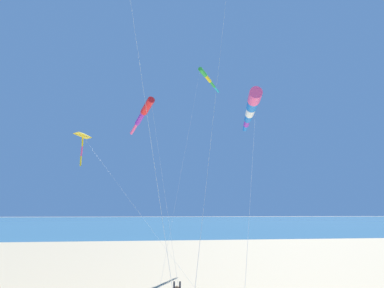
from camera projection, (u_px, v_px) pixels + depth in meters
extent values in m
cube|color=#386B84|center=(162.00, 220.00, 168.43)|extent=(240.00, 600.00, 0.01)
sphere|color=brown|center=(177.00, 288.00, 14.09)|extent=(0.21, 0.21, 0.21)
cylinder|color=#232328|center=(174.00, 287.00, 14.23)|extent=(0.34, 0.11, 0.42)
cylinder|color=#232328|center=(180.00, 287.00, 14.24)|extent=(0.34, 0.11, 0.42)
pyramid|color=yellow|center=(83.00, 134.00, 23.57)|extent=(1.69, 1.14, 0.40)
cylinder|color=black|center=(83.00, 136.00, 23.55)|extent=(0.06, 1.47, 0.31)
cylinder|color=yellow|center=(83.00, 141.00, 23.47)|extent=(0.19, 0.19, 0.75)
cylinder|color=#EF4C93|center=(82.00, 151.00, 23.36)|extent=(0.25, 0.22, 0.76)
cylinder|color=yellow|center=(81.00, 161.00, 23.25)|extent=(0.14, 0.12, 0.75)
cylinder|color=white|center=(133.00, 205.00, 20.10)|extent=(5.85, 8.40, 10.38)
cylinder|color=green|center=(203.00, 72.00, 32.49)|extent=(1.59, 1.16, 0.49)
cylinder|color=yellow|center=(208.00, 78.00, 33.89)|extent=(1.55, 1.09, 0.41)
cylinder|color=green|center=(212.00, 84.00, 35.29)|extent=(1.51, 1.02, 0.33)
cylinder|color=#1EB7C6|center=(216.00, 89.00, 36.69)|extent=(1.46, 0.94, 0.25)
cylinder|color=white|center=(186.00, 148.00, 23.52)|extent=(12.30, 4.18, 19.06)
cylinder|color=white|center=(215.00, 98.00, 11.10)|extent=(7.11, 3.24, 17.54)
cylinder|color=red|center=(147.00, 106.00, 22.33)|extent=(1.96, 1.08, 0.91)
cylinder|color=purple|center=(140.00, 118.00, 23.81)|extent=(1.89, 0.94, 0.77)
cylinder|color=#EF4C93|center=(134.00, 129.00, 25.30)|extent=(1.81, 0.80, 0.63)
cylinder|color=white|center=(164.00, 187.00, 17.72)|extent=(5.42, 1.81, 12.30)
cylinder|color=white|center=(137.00, 49.00, 9.98)|extent=(3.02, 3.30, 19.81)
cylinder|color=#EF4C93|center=(255.00, 96.00, 17.73)|extent=(1.40, 0.97, 0.75)
cylinder|color=blue|center=(252.00, 104.00, 18.96)|extent=(1.38, 0.90, 0.67)
cylinder|color=white|center=(250.00, 111.00, 20.19)|extent=(1.36, 0.82, 0.59)
cylinder|color=blue|center=(249.00, 117.00, 21.42)|extent=(1.35, 0.74, 0.51)
cylinder|color=purple|center=(247.00, 123.00, 22.65)|extent=(1.33, 0.66, 0.43)
cylinder|color=blue|center=(245.00, 127.00, 23.88)|extent=(1.31, 0.58, 0.35)
cylinder|color=white|center=(251.00, 191.00, 11.83)|extent=(7.94, 3.64, 11.06)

